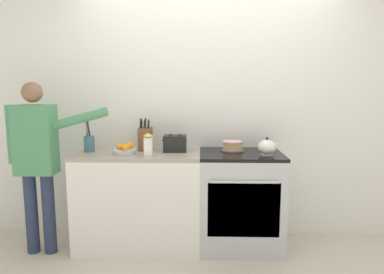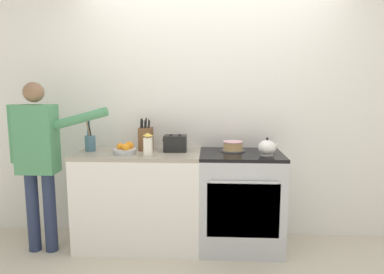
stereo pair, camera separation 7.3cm
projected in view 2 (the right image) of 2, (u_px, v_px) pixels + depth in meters
The scene contains 12 objects.
ground_plane at pixel (209, 261), 3.00m from camera, with size 16.00×16.00×0.00m, color beige.
wall_back at pixel (210, 108), 3.41m from camera, with size 8.00×0.04×2.60m.
counter_cabinet at pixel (140, 199), 3.26m from camera, with size 1.15×0.59×0.91m.
stove_range at pixel (240, 201), 3.21m from camera, with size 0.76×0.62×0.91m.
layer_cake at pixel (233, 147), 3.23m from camera, with size 0.23×0.23×0.10m.
tea_kettle at pixel (267, 148), 3.04m from camera, with size 0.20×0.16×0.16m.
knife_block at pixel (146, 138), 3.29m from camera, with size 0.12×0.16×0.31m.
utensil_crock at pixel (90, 142), 3.24m from camera, with size 0.10×0.10×0.34m.
fruit_bowl at pixel (125, 150), 3.11m from camera, with size 0.21×0.21×0.11m.
toaster at pixel (175, 143), 3.22m from camera, with size 0.23×0.16×0.16m.
milk_carton at pixel (148, 145), 3.00m from camera, with size 0.07×0.07×0.21m.
person_baker at pixel (39, 153), 3.06m from camera, with size 0.90×0.20×1.55m.
Camera 2 is at (-0.01, -2.82, 1.51)m, focal length 32.00 mm.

